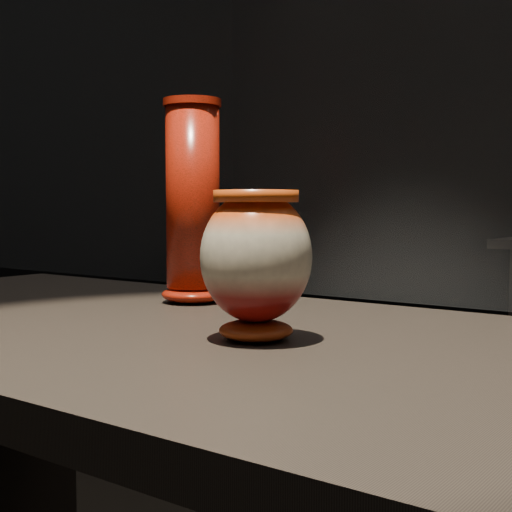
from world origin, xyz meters
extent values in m
cube|color=black|center=(0.00, 0.00, 0.88)|extent=(2.00, 0.80, 0.05)
ellipsoid|color=maroon|center=(0.04, -0.03, 0.91)|extent=(0.11, 0.11, 0.03)
ellipsoid|color=beige|center=(0.04, -0.03, 1.01)|extent=(0.16, 0.16, 0.18)
cylinder|color=#F75317|center=(0.04, -0.03, 1.10)|extent=(0.12, 0.12, 0.02)
ellipsoid|color=red|center=(-0.28, 0.21, 0.92)|extent=(0.15, 0.15, 0.03)
cylinder|color=red|center=(-0.28, 0.21, 1.10)|extent=(0.13, 0.13, 0.34)
cylinder|color=red|center=(-0.28, 0.21, 1.27)|extent=(0.14, 0.14, 0.01)
camera|label=1|loc=(0.61, -0.80, 1.08)|focal=50.00mm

